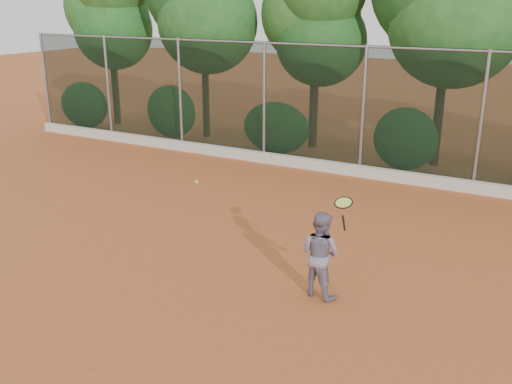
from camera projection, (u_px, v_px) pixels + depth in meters
The scene contains 7 objects.
ground at pixel (229, 275), 10.02m from camera, with size 80.00×80.00×0.00m, color #B15829.
concrete_curb at pixel (357, 171), 15.65m from camera, with size 24.00×0.20×0.30m, color beige.
tennis_player at pixel (320, 254), 9.15m from camera, with size 0.70×0.55×1.44m, color slate.
chainlink_fence at pixel (363, 108), 15.25m from camera, with size 24.09×0.09×3.50m.
foliage_backdrop at pixel (372, 7), 16.34m from camera, with size 23.70×3.63×7.55m.
tennis_racket at pixel (344, 205), 8.57m from camera, with size 0.31×0.30×0.56m.
tennis_ball_in_flight at pixel (197, 182), 9.67m from camera, with size 0.06×0.06×0.06m.
Camera 1 is at (4.74, -7.70, 4.59)m, focal length 40.00 mm.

